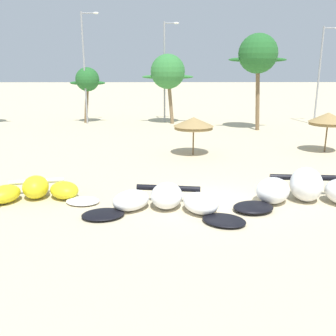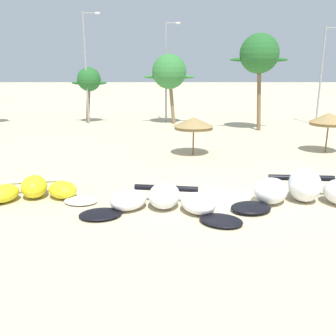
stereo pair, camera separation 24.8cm
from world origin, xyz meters
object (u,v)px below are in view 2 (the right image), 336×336
(palm_center_left, at_px, (261,54))
(lamppost_east_center, at_px, (325,72))
(beach_umbrella_middle, at_px, (331,119))
(lamppost_west_center, at_px, (169,68))
(kite_left, at_px, (165,201))
(palm_left_of_gap, at_px, (171,72))
(lamppost_west, at_px, (89,64))
(beach_umbrella_near_van, at_px, (195,123))
(palm_left, at_px, (91,80))
(kite_far_left, at_px, (35,191))
(kite_left_of_center, at_px, (308,191))

(palm_center_left, height_order, lamppost_east_center, lamppost_east_center)
(beach_umbrella_middle, height_order, lamppost_west_center, lamppost_west_center)
(kite_left, xyz_separation_m, lamppost_west_center, (0.10, 25.20, 5.18))
(palm_left_of_gap, xyz_separation_m, lamppost_west_center, (-0.23, 0.93, 0.36))
(beach_umbrella_middle, bearing_deg, lamppost_west, 144.94)
(beach_umbrella_near_van, relative_size, palm_center_left, 0.31)
(lamppost_west_center, bearing_deg, beach_umbrella_middle, -52.50)
(beach_umbrella_near_van, xyz_separation_m, lamppost_west, (-9.87, 14.19, 3.87))
(palm_center_left, bearing_deg, palm_left_of_gap, 152.17)
(palm_left, bearing_deg, kite_left, -72.21)
(lamppost_east_center, bearing_deg, palm_center_left, -154.52)
(kite_far_left, height_order, palm_left_of_gap, palm_left_of_gap)
(beach_umbrella_middle, relative_size, palm_left_of_gap, 0.39)
(lamppost_west_center, bearing_deg, kite_left_of_center, -76.01)
(kite_far_left, bearing_deg, beach_umbrella_near_van, 48.53)
(kite_left, relative_size, kite_left_of_center, 0.96)
(kite_left, distance_m, palm_left_of_gap, 24.75)
(kite_far_left, xyz_separation_m, kite_left_of_center, (11.99, -0.53, 0.18))
(beach_umbrella_near_van, xyz_separation_m, lamppost_west_center, (-1.80, 15.19, 3.44))
(kite_left, xyz_separation_m, beach_umbrella_near_van, (1.90, 10.01, 1.74))
(beach_umbrella_near_van, relative_size, lamppost_east_center, 0.28)
(kite_far_left, xyz_separation_m, lamppost_west, (-2.17, 22.90, 5.63))
(lamppost_west_center, height_order, lamppost_east_center, lamppost_west_center)
(kite_left_of_center, relative_size, palm_left_of_gap, 1.00)
(kite_left_of_center, relative_size, beach_umbrella_near_van, 2.62)
(beach_umbrella_near_van, xyz_separation_m, beach_umbrella_middle, (9.27, 0.75, 0.18))
(lamppost_west_center, bearing_deg, beach_umbrella_near_van, -83.22)
(palm_left, bearing_deg, kite_left_of_center, -59.60)
(lamppost_west, bearing_deg, beach_umbrella_middle, -35.06)
(kite_left_of_center, xyz_separation_m, palm_left_of_gap, (-5.85, 23.50, 4.66))
(kite_far_left, relative_size, palm_left_of_gap, 0.82)
(kite_far_left, relative_size, kite_left_of_center, 0.82)
(palm_left, distance_m, palm_left_of_gap, 8.41)
(kite_left_of_center, bearing_deg, palm_left_of_gap, 103.98)
(palm_left, xyz_separation_m, lamppost_east_center, (23.58, -1.47, 0.90))
(beach_umbrella_middle, xyz_separation_m, palm_center_left, (-2.82, 9.27, 4.49))
(palm_center_left, height_order, lamppost_west_center, lamppost_west_center)
(palm_left_of_gap, height_order, palm_center_left, palm_center_left)
(beach_umbrella_near_van, distance_m, palm_left, 18.06)
(kite_left_of_center, bearing_deg, beach_umbrella_near_van, 114.85)
(kite_left, bearing_deg, kite_left_of_center, 7.06)
(kite_left_of_center, bearing_deg, beach_umbrella_middle, 63.46)
(kite_far_left, height_order, lamppost_east_center, lamppost_east_center)
(kite_left, relative_size, palm_left_of_gap, 0.96)
(lamppost_east_center, bearing_deg, beach_umbrella_near_van, -135.44)
(lamppost_west, bearing_deg, palm_left, 92.64)
(kite_far_left, distance_m, lamppost_west_center, 25.17)
(kite_far_left, bearing_deg, beach_umbrella_middle, 29.15)
(kite_left, height_order, beach_umbrella_near_van, beach_umbrella_near_van)
(lamppost_west, bearing_deg, palm_left_of_gap, 0.51)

